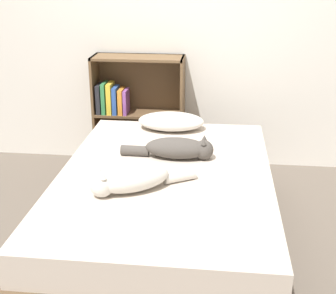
{
  "coord_description": "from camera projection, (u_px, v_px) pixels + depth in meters",
  "views": [
    {
      "loc": [
        0.28,
        -2.39,
        1.6
      ],
      "look_at": [
        0.0,
        0.14,
        0.59
      ],
      "focal_mm": 50.0,
      "sensor_mm": 36.0,
      "label": 1
    }
  ],
  "objects": [
    {
      "name": "wall_back",
      "position": [
        185.0,
        10.0,
        3.59
      ],
      "size": [
        8.0,
        0.06,
        2.5
      ],
      "color": "silver",
      "rests_on": "ground_plane"
    },
    {
      "name": "bed",
      "position": [
        165.0,
        210.0,
        2.74
      ],
      "size": [
        1.23,
        1.81,
        0.49
      ],
      "color": "brown",
      "rests_on": "ground_plane"
    },
    {
      "name": "bookshelf",
      "position": [
        135.0,
        109.0,
        3.79
      ],
      "size": [
        0.71,
        0.26,
        0.92
      ],
      "color": "brown",
      "rests_on": "ground_plane"
    },
    {
      "name": "cat_dark",
      "position": [
        178.0,
        148.0,
        2.82
      ],
      "size": [
        0.57,
        0.18,
        0.14
      ],
      "rotation": [
        0.0,
        0.0,
        6.26
      ],
      "color": "#47423D",
      "rests_on": "bed"
    },
    {
      "name": "ground_plane",
      "position": [
        166.0,
        245.0,
        2.82
      ],
      "size": [
        8.0,
        8.0,
        0.0
      ],
      "primitive_type": "plane",
      "color": "brown"
    },
    {
      "name": "cat_light",
      "position": [
        131.0,
        179.0,
        2.41
      ],
      "size": [
        0.54,
        0.38,
        0.15
      ],
      "rotation": [
        0.0,
        0.0,
        3.67
      ],
      "color": "beige",
      "rests_on": "bed"
    },
    {
      "name": "pillow",
      "position": [
        171.0,
        121.0,
        3.3
      ],
      "size": [
        0.47,
        0.28,
        0.12
      ],
      "color": "beige",
      "rests_on": "bed"
    }
  ]
}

